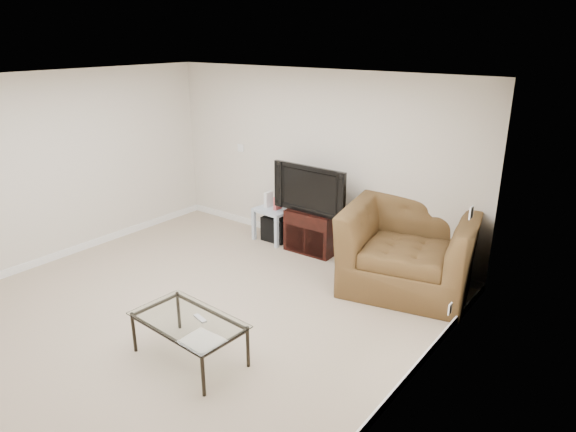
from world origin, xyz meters
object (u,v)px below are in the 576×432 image
Objects in this scene: coffee_table at (189,339)px; subwoofer at (278,228)px; television at (314,188)px; recliner at (411,236)px; tv_stand at (314,230)px; side_table at (276,223)px.

subwoofer is at bearing 112.62° from coffee_table.
recliner reaches higher than television.
tv_stand is 2.92m from coffee_table.
tv_stand is 1.60m from recliner.
tv_stand is at bearing -1.57° from subwoofer.
television is at bearing -90.00° from tv_stand.
television reaches higher than coffee_table.
recliner is (2.24, -0.23, 0.42)m from side_table.
television reaches higher than subwoofer.
side_table is 2.29m from recliner.
recliner is at bearing -10.02° from tv_stand.
side_table reaches higher than coffee_table.
television is 2.09× the size of side_table.
side_table is at bearing 178.47° from tv_stand.
recliner is (1.54, -0.20, -0.26)m from television.
television is 1.58m from recliner.
side_table is 3.12m from coffee_table.
television is (0.00, -0.03, 0.63)m from tv_stand.
tv_stand reaches higher than coffee_table.
coffee_table is (-1.00, -2.64, -0.45)m from recliner.
tv_stand is at bearing 158.63° from recliner.
coffee_table is at bearing -80.86° from tv_stand.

